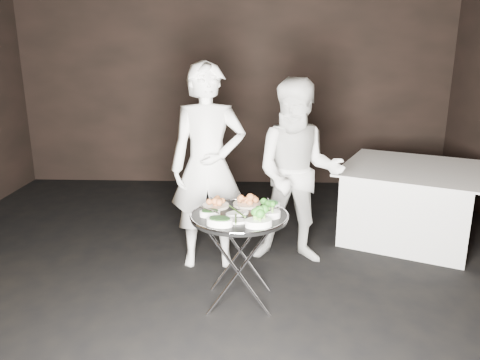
{
  "coord_description": "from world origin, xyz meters",
  "views": [
    {
      "loc": [
        0.36,
        -3.15,
        1.92
      ],
      "look_at": [
        0.22,
        0.25,
        0.95
      ],
      "focal_mm": 35.0,
      "sensor_mm": 36.0,
      "label": 1
    }
  ],
  "objects_px": {
    "tray_stand": "(239,256)",
    "waiter_right": "(298,173)",
    "dining_table": "(409,202)",
    "waiter_left": "(208,167)",
    "serving_tray": "(239,216)"
  },
  "relations": [
    {
      "from": "serving_tray",
      "to": "dining_table",
      "type": "relative_size",
      "value": 0.56
    },
    {
      "from": "tray_stand",
      "to": "dining_table",
      "type": "xyz_separation_m",
      "value": [
        1.7,
        1.4,
        -0.02
      ]
    },
    {
      "from": "waiter_right",
      "to": "waiter_left",
      "type": "bearing_deg",
      "value": -168.83
    },
    {
      "from": "waiter_right",
      "to": "dining_table",
      "type": "bearing_deg",
      "value": 32.23
    },
    {
      "from": "serving_tray",
      "to": "waiter_left",
      "type": "distance_m",
      "value": 0.79
    },
    {
      "from": "tray_stand",
      "to": "waiter_left",
      "type": "height_order",
      "value": "waiter_left"
    },
    {
      "from": "dining_table",
      "to": "waiter_left",
      "type": "bearing_deg",
      "value": -160.96
    },
    {
      "from": "waiter_left",
      "to": "waiter_right",
      "type": "xyz_separation_m",
      "value": [
        0.79,
        0.08,
        -0.07
      ]
    },
    {
      "from": "waiter_right",
      "to": "tray_stand",
      "type": "bearing_deg",
      "value": -116.67
    },
    {
      "from": "tray_stand",
      "to": "waiter_right",
      "type": "xyz_separation_m",
      "value": [
        0.49,
        0.79,
        0.44
      ]
    },
    {
      "from": "tray_stand",
      "to": "serving_tray",
      "type": "xyz_separation_m",
      "value": [
        0.0,
        0.0,
        0.32
      ]
    },
    {
      "from": "serving_tray",
      "to": "dining_table",
      "type": "distance_m",
      "value": 2.22
    },
    {
      "from": "waiter_left",
      "to": "dining_table",
      "type": "xyz_separation_m",
      "value": [
        2.0,
        0.69,
        -0.53
      ]
    },
    {
      "from": "tray_stand",
      "to": "waiter_left",
      "type": "relative_size",
      "value": 0.39
    },
    {
      "from": "tray_stand",
      "to": "waiter_left",
      "type": "xyz_separation_m",
      "value": [
        -0.3,
        0.71,
        0.51
      ]
    }
  ]
}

